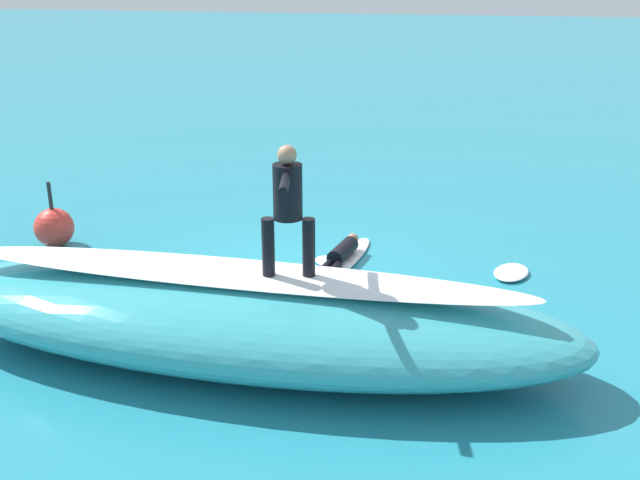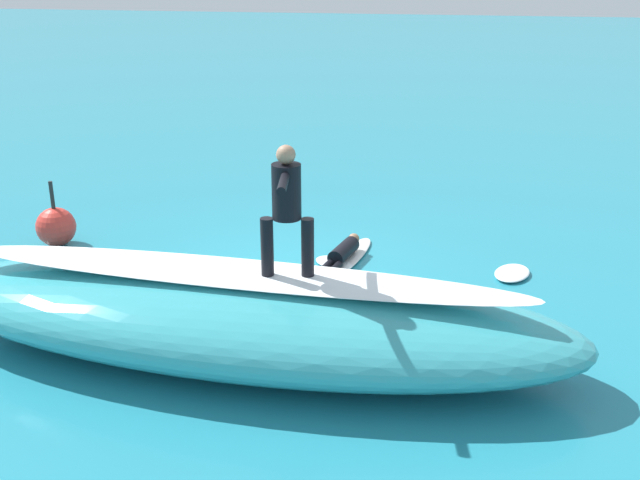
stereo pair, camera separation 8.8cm
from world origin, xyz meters
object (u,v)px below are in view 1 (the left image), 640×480
(surfboard_riding, at_px, (289,278))
(surfer_riding, at_px, (288,202))
(surfboard_paddling, at_px, (343,261))
(surfer_paddling, at_px, (340,254))
(buoy_marker, at_px, (54,227))

(surfboard_riding, relative_size, surfer_riding, 1.11)
(surfboard_paddling, bearing_deg, surfer_paddling, 180.00)
(surfer_riding, relative_size, surfboard_paddling, 0.69)
(surfboard_paddling, xyz_separation_m, buoy_marker, (5.25, 0.16, 0.32))
(surfer_paddling, bearing_deg, buoy_marker, 102.43)
(surfer_paddling, relative_size, buoy_marker, 1.36)
(surfboard_riding, height_order, surfboard_paddling, surfboard_riding)
(surfboard_paddling, height_order, buoy_marker, buoy_marker)
(surfboard_riding, xyz_separation_m, surfer_paddling, (-0.13, -3.28, -0.96))
(surfer_riding, xyz_separation_m, surfer_paddling, (-0.13, -3.28, -1.97))
(surfer_riding, distance_m, buoy_marker, 6.31)
(surfer_paddling, distance_m, buoy_marker, 5.23)
(surfer_riding, xyz_separation_m, buoy_marker, (5.10, -3.25, -1.81))
(surfer_riding, xyz_separation_m, surfboard_paddling, (-0.16, -3.41, -2.13))
(surfboard_riding, distance_m, surfer_paddling, 3.42)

